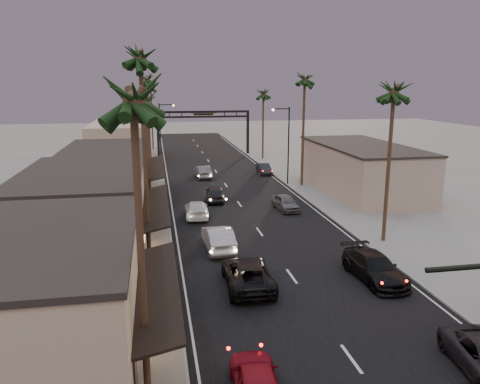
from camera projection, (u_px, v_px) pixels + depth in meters
name	position (u px, v px, depth m)	size (l,w,h in m)	color
ground	(234.00, 197.00, 48.90)	(200.00, 200.00, 0.00)	slate
road	(227.00, 187.00, 53.69)	(14.00, 120.00, 0.02)	black
sidewalk_left	(144.00, 178.00, 58.72)	(5.00, 92.00, 0.12)	slate
sidewalk_right	(290.00, 173.00, 62.05)	(5.00, 92.00, 0.12)	slate
storefront_near	(37.00, 304.00, 19.17)	(8.00, 12.00, 5.50)	tan
storefront_mid	(84.00, 213.00, 32.59)	(8.00, 14.00, 5.50)	#A59784
storefront_far	(106.00, 174.00, 47.97)	(8.00, 16.00, 5.00)	tan
storefront_dist	(121.00, 142.00, 69.90)	(8.00, 20.00, 6.00)	#A59784
building_right	(361.00, 169.00, 50.78)	(8.00, 18.00, 5.00)	#A59784
arch	(203.00, 121.00, 76.39)	(15.20, 0.40, 7.27)	black
streetlight_right	(286.00, 139.00, 53.70)	(2.13, 0.30, 9.00)	black
streetlight_left	(162.00, 131.00, 63.73)	(2.13, 0.30, 9.00)	black
palm_la	(132.00, 88.00, 15.10)	(3.20, 3.20, 13.20)	#38281C
palm_lb	(140.00, 52.00, 27.12)	(3.20, 3.20, 15.20)	#38281C
palm_lc	(146.00, 96.00, 41.19)	(3.20, 3.20, 12.20)	#38281C
palm_ld	(147.00, 77.00, 58.96)	(3.20, 3.20, 14.20)	#38281C
palm_ra	(394.00, 86.00, 32.48)	(3.20, 3.20, 13.20)	#38281C
palm_rb	(305.00, 76.00, 51.43)	(3.20, 3.20, 14.20)	#38281C
palm_rc	(263.00, 91.00, 71.03)	(3.20, 3.20, 12.20)	#38281C
palm_far	(151.00, 84.00, 81.27)	(3.20, 3.20, 13.20)	#38281C
oncoming_red	(256.00, 382.00, 17.36)	(1.79, 4.45, 1.52)	maroon
oncoming_pickup	(247.00, 274.00, 27.19)	(2.63, 5.70, 1.58)	black
oncoming_silver	(218.00, 238.00, 33.30)	(1.79, 5.13, 1.69)	#ABABB0
oncoming_white	(197.00, 209.00, 41.44)	(1.99, 4.90, 1.42)	silver
oncoming_dgrey	(215.00, 193.00, 47.10)	(1.87, 4.64, 1.58)	black
oncoming_grey_far	(203.00, 172.00, 58.68)	(1.64, 4.71, 1.55)	#55555B
curbside_black	(374.00, 267.00, 28.09)	(2.24, 5.51, 1.60)	black
curbside_grey	(285.00, 203.00, 43.76)	(1.68, 4.17, 1.42)	#4F4F54
curbside_far	(264.00, 169.00, 61.27)	(1.43, 4.11, 1.35)	black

